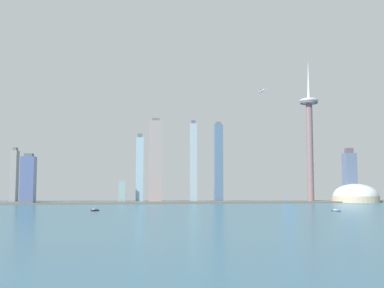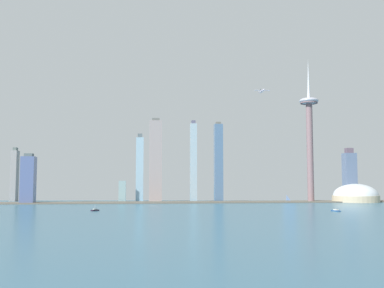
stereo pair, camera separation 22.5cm
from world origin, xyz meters
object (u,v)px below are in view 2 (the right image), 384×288
Objects in this scene: skyscraper_0 at (289,170)px; skyscraper_8 at (15,175)px; observation_tower at (309,128)px; airplane at (262,91)px; skyscraper_2 at (156,161)px; boat_2 at (95,210)px; skyscraper_4 at (218,162)px; skyscraper_1 at (28,179)px; stadium_dome at (356,196)px; skyscraper_6 at (193,162)px; skyscraper_7 at (140,169)px; boat_1 at (336,210)px; skyscraper_5 at (350,176)px; skyscraper_3 at (122,191)px.

skyscraper_0 reaches higher than skyscraper_8.
observation_tower is 156.16m from airplane.
skyscraper_0 is 0.79× the size of skyscraper_2.
boat_2 is at bearing -57.95° from skyscraper_8.
skyscraper_8 is (-628.16, 106.59, -99.37)m from observation_tower.
skyscraper_1 is at bearing -173.80° from skyscraper_4.
stadium_dome is at bearing 108.92° from airplane.
skyscraper_1 is 0.56× the size of skyscraper_6.
airplane is at bearing -122.66° from skyscraper_0.
skyscraper_7 reaches higher than boat_1.
skyscraper_6 is at bearing 178.20° from skyscraper_5.
skyscraper_6 is at bearing -133.13° from airplane.
skyscraper_7 is (215.44, 66.94, 23.40)m from skyscraper_1.
skyscraper_5 is at bearing 141.84° from boat_1.
observation_tower is at bearing -6.10° from skyscraper_2.
skyscraper_4 is at bearing -168.23° from boat_1.
skyscraper_2 is 14.06× the size of boat_2.
skyscraper_6 reaches higher than skyscraper_0.
skyscraper_2 is at bearing -42.86° from skyscraper_7.
airplane is (449.80, -74.19, 170.06)m from skyscraper_1.
skyscraper_6 is at bearing 0.48° from skyscraper_3.
skyscraper_8 reaches higher than stadium_dome.
skyscraper_5 is at bearing -19.85° from boat_2.
skyscraper_5 is at bearing 17.55° from observation_tower.
stadium_dome is (93.51, -8.08, -143.83)m from observation_tower.
stadium_dome is 0.54× the size of skyscraper_2.
boat_2 is at bearing -151.35° from observation_tower.
skyscraper_8 is (-236.35, 65.02, 34.22)m from skyscraper_3.
skyscraper_4 reaches higher than skyscraper_3.
skyscraper_2 reaches higher than boat_2.
skyscraper_4 is 0.98× the size of skyscraper_6.
observation_tower reaches higher than airplane.
skyscraper_0 is at bearing -1.71° from skyscraper_8.
skyscraper_8 reaches higher than boat_1.
skyscraper_6 is at bearing 171.38° from stadium_dome.
skyscraper_4 is 5.54× the size of airplane.
skyscraper_7 is at bearing -119.56° from airplane.
skyscraper_2 is at bearing 173.90° from observation_tower.
airplane is at bearing -44.63° from skyscraper_6.
skyscraper_2 is at bearing -5.86° from skyscraper_3.
boat_1 is 353.05m from boat_2.
skyscraper_8 is 561.44m from airplane.
skyscraper_3 is 0.38× the size of skyscraper_8.
stadium_dome is at bearing -5.84° from skyscraper_3.
airplane reaches higher than boat_2.
observation_tower reaches higher than skyscraper_7.
skyscraper_8 is at bearing 170.97° from stadium_dome.
skyscraper_3 is at bearing 174.14° from skyscraper_2.
observation_tower is 3.11× the size of skyscraper_1.
airplane reaches higher than skyscraper_1.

